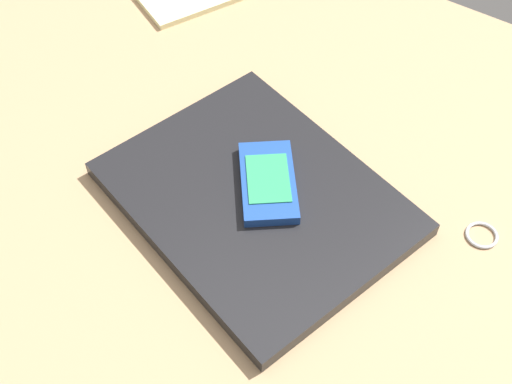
# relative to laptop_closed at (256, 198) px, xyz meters

# --- Properties ---
(desk_surface) EXTENTS (1.20, 0.80, 0.03)m
(desk_surface) POSITION_rel_laptop_closed_xyz_m (0.05, 0.06, -0.02)
(desk_surface) COLOR tan
(desk_surface) RESTS_ON ground
(laptop_closed) EXTENTS (0.36, 0.31, 0.02)m
(laptop_closed) POSITION_rel_laptop_closed_xyz_m (0.00, 0.00, 0.00)
(laptop_closed) COLOR black
(laptop_closed) RESTS_ON desk_surface
(cell_phone_on_laptop) EXTENTS (0.11, 0.12, 0.01)m
(cell_phone_on_laptop) POSITION_rel_laptop_closed_xyz_m (0.00, 0.02, 0.02)
(cell_phone_on_laptop) COLOR #1E479E
(cell_phone_on_laptop) RESTS_ON laptop_closed
(key_ring) EXTENTS (0.03, 0.03, 0.00)m
(key_ring) POSITION_rel_laptop_closed_xyz_m (0.22, 0.10, -0.01)
(key_ring) COLOR silver
(key_ring) RESTS_ON desk_surface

